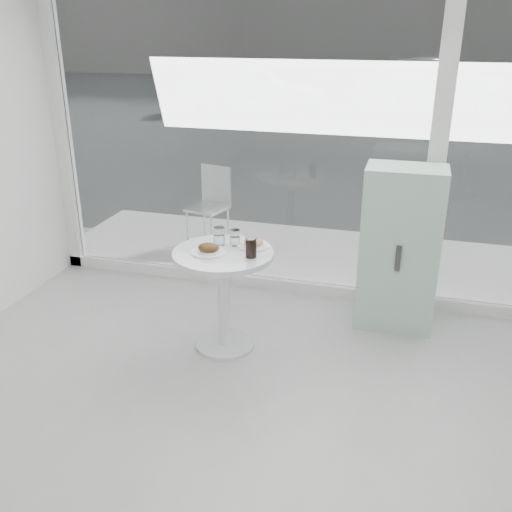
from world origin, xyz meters
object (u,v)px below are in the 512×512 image
(patio_chair, at_px, (211,201))
(water_tumbler_a, at_px, (219,237))
(plate_donut, at_px, (253,244))
(main_table, at_px, (224,280))
(mint_cabinet, at_px, (399,249))
(water_tumbler_b, at_px, (235,238))
(car_white, at_px, (254,89))
(plate_fritter, at_px, (209,249))
(car_silver, at_px, (440,88))
(cola_glass, at_px, (251,247))

(patio_chair, height_order, water_tumbler_a, water_tumbler_a)
(plate_donut, relative_size, water_tumbler_a, 1.80)
(main_table, bearing_deg, plate_donut, 42.26)
(mint_cabinet, xyz_separation_m, water_tumbler_b, (-1.15, -0.59, 0.18))
(plate_donut, bearing_deg, main_table, -137.74)
(car_white, bearing_deg, plate_donut, -178.07)
(plate_fritter, relative_size, water_tumbler_a, 1.83)
(car_silver, bearing_deg, plate_fritter, 172.46)
(patio_chair, bearing_deg, water_tumbler_b, -49.89)
(plate_donut, relative_size, cola_glass, 1.63)
(mint_cabinet, bearing_deg, car_silver, 87.35)
(patio_chair, bearing_deg, plate_fritter, -55.49)
(plate_donut, bearing_deg, car_silver, 83.16)
(water_tumbler_a, bearing_deg, car_silver, 82.03)
(car_silver, bearing_deg, plate_donut, 173.57)
(main_table, height_order, car_silver, car_silver)
(plate_donut, distance_m, water_tumbler_b, 0.14)
(patio_chair, xyz_separation_m, car_white, (-2.29, 9.57, 0.11))
(patio_chair, distance_m, water_tumbler_a, 1.93)
(patio_chair, distance_m, car_white, 9.84)
(main_table, bearing_deg, mint_cabinet, 31.56)
(car_white, relative_size, water_tumbler_b, 31.83)
(plate_fritter, distance_m, cola_glass, 0.31)
(car_white, height_order, water_tumbler_a, car_white)
(cola_glass, bearing_deg, patio_chair, 117.63)
(patio_chair, height_order, plate_donut, patio_chair)
(car_silver, distance_m, plate_donut, 12.15)
(main_table, bearing_deg, water_tumbler_b, 73.75)
(main_table, height_order, plate_donut, plate_donut)
(car_silver, xyz_separation_m, water_tumbler_b, (-1.58, -12.08, 0.11))
(water_tumbler_a, height_order, water_tumbler_b, water_tumbler_a)
(car_silver, height_order, water_tumbler_a, car_silver)
(patio_chair, height_order, water_tumbler_b, patio_chair)
(plate_donut, bearing_deg, water_tumbler_b, -173.29)
(water_tumbler_b, bearing_deg, water_tumbler_a, -168.79)
(patio_chair, relative_size, cola_glass, 5.72)
(car_silver, xyz_separation_m, cola_glass, (-1.41, -12.27, 0.13))
(water_tumbler_b, bearing_deg, car_silver, 82.54)
(water_tumbler_b, bearing_deg, plate_donut, 6.71)
(mint_cabinet, height_order, plate_donut, mint_cabinet)
(car_white, bearing_deg, water_tumbler_a, -179.28)
(main_table, height_order, car_white, car_white)
(water_tumbler_a, relative_size, cola_glass, 0.90)
(patio_chair, bearing_deg, main_table, -52.73)
(plate_donut, bearing_deg, water_tumbler_a, -171.23)
(plate_donut, height_order, water_tumbler_b, water_tumbler_b)
(water_tumbler_b, bearing_deg, plate_fritter, -124.26)
(car_silver, bearing_deg, mint_cabinet, 178.26)
(water_tumbler_b, distance_m, cola_glass, 0.26)
(plate_donut, bearing_deg, patio_chair, 119.29)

